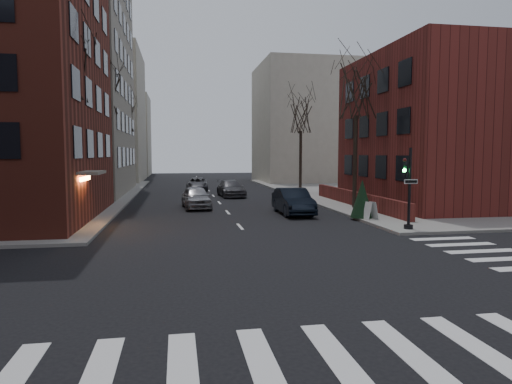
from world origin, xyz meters
The scene contains 22 objects.
ground centered at (0.00, 0.00, 0.00)m, with size 160.00×160.00×0.00m, color black.
sidewalk_far_right centered at (29.00, 30.00, 0.07)m, with size 44.00×44.00×0.15m, color gray.
building_left_tan centered at (-17.00, 34.00, 14.00)m, with size 18.00×18.00×28.00m, color gray.
building_right_brick centered at (16.50, 19.00, 5.50)m, with size 12.00×14.00×11.00m, color maroon.
low_wall_right centered at (9.30, 19.00, 0.65)m, with size 0.35×16.00×1.00m, color maroon.
building_distant_la centered at (-15.00, 55.00, 9.00)m, with size 14.00×16.00×18.00m, color #B9B09C.
building_distant_ra centered at (15.00, 50.00, 8.00)m, with size 14.00×14.00×16.00m, color #B9B09C.
building_distant_lb centered at (-13.00, 72.00, 7.00)m, with size 10.00×12.00×14.00m, color #B9B09C.
traffic_signal centered at (7.94, 8.99, 1.91)m, with size 0.76×0.44×4.00m.
tree_left_a centered at (-8.80, 14.00, 8.47)m, with size 4.18×4.18×10.26m.
tree_left_b centered at (-8.80, 26.00, 8.91)m, with size 4.40×4.40×10.80m.
tree_left_c centered at (-8.80, 40.00, 8.03)m, with size 3.96×3.96×9.72m.
tree_right_a centered at (8.80, 18.00, 8.03)m, with size 3.96×3.96×9.72m.
tree_right_b centered at (8.80, 32.00, 7.59)m, with size 3.74×3.74×9.18m.
streetlamp_near centered at (-8.20, 22.00, 4.24)m, with size 0.36×0.36×6.28m.
streetlamp_far centered at (-8.20, 42.00, 4.24)m, with size 0.36×0.36×6.28m.
parked_sedan centered at (4.00, 16.31, 0.83)m, with size 1.76×5.05×1.67m, color black.
car_lane_silver centered at (-1.95, 20.63, 0.78)m, with size 1.84×4.57×1.56m, color gray.
car_lane_gray centered at (1.51, 28.94, 0.73)m, with size 2.05×5.04×1.46m, color #3D3D42.
car_lane_far centered at (-1.13, 36.50, 0.67)m, with size 2.22×4.81×1.34m, color #444449.
sandwich_board centered at (7.53, 12.44, 0.65)m, with size 0.45×0.62×1.00m, color silver.
evergreen_shrub centered at (7.35, 13.24, 1.26)m, with size 1.33×1.33×2.22m, color black.
Camera 1 is at (-3.25, -11.70, 3.86)m, focal length 32.00 mm.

